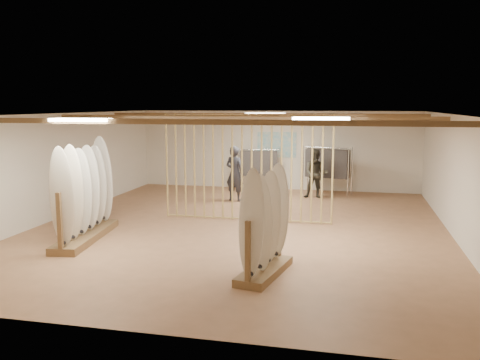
% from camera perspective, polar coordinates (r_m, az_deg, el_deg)
% --- Properties ---
extents(floor, '(12.00, 12.00, 0.00)m').
position_cam_1_polar(floor, '(12.67, 0.00, -5.37)').
color(floor, '#A97652').
rests_on(floor, ground).
extents(ceiling, '(12.00, 12.00, 0.00)m').
position_cam_1_polar(ceiling, '(12.30, 0.00, 7.39)').
color(ceiling, gray).
rests_on(ceiling, ground).
extents(wall_back, '(12.00, 0.00, 12.00)m').
position_cam_1_polar(wall_back, '(18.27, 4.15, 3.36)').
color(wall_back, white).
rests_on(wall_back, ground).
extents(wall_front, '(12.00, 0.00, 12.00)m').
position_cam_1_polar(wall_front, '(6.78, -11.28, -5.71)').
color(wall_front, white).
rests_on(wall_front, ground).
extents(wall_left, '(0.00, 12.00, 12.00)m').
position_cam_1_polar(wall_left, '(14.35, -19.87, 1.44)').
color(wall_left, white).
rests_on(wall_left, ground).
extents(wall_right, '(0.00, 12.00, 12.00)m').
position_cam_1_polar(wall_right, '(12.33, 23.31, 0.16)').
color(wall_right, white).
rests_on(wall_right, ground).
extents(ceiling_slats, '(9.50, 6.12, 0.10)m').
position_cam_1_polar(ceiling_slats, '(12.30, 0.00, 7.02)').
color(ceiling_slats, brown).
rests_on(ceiling_slats, ground).
extents(light_panels, '(1.20, 0.35, 0.06)m').
position_cam_1_polar(light_panels, '(12.30, 0.00, 7.11)').
color(light_panels, white).
rests_on(light_panels, ground).
extents(bamboo_partition, '(4.45, 0.05, 2.78)m').
position_cam_1_polar(bamboo_partition, '(13.18, 0.77, 1.36)').
color(bamboo_partition, tan).
rests_on(bamboo_partition, ground).
extents(poster, '(1.40, 0.03, 0.90)m').
position_cam_1_polar(poster, '(18.24, 4.15, 3.98)').
color(poster, '#369DC0').
rests_on(poster, ground).
extents(rack_left, '(0.96, 2.77, 2.19)m').
position_cam_1_polar(rack_left, '(11.96, -17.02, -2.93)').
color(rack_left, brown).
rests_on(rack_left, floor).
extents(rack_right, '(0.84, 1.73, 1.93)m').
position_cam_1_polar(rack_right, '(9.11, 2.79, -6.71)').
color(rack_right, brown).
rests_on(rack_right, floor).
extents(clothing_rack_a, '(1.40, 0.55, 1.51)m').
position_cam_1_polar(clothing_rack_a, '(17.82, 2.11, 1.90)').
color(clothing_rack_a, silver).
rests_on(clothing_rack_a, floor).
extents(clothing_rack_b, '(1.50, 0.76, 1.66)m').
position_cam_1_polar(clothing_rack_b, '(17.19, 9.79, 1.85)').
color(clothing_rack_b, silver).
rests_on(clothing_rack_b, floor).
extents(shopper_a, '(0.85, 0.71, 1.98)m').
position_cam_1_polar(shopper_a, '(15.99, -0.59, 1.15)').
color(shopper_a, '#292931').
rests_on(shopper_a, floor).
extents(shopper_b, '(0.90, 0.71, 1.82)m').
position_cam_1_polar(shopper_b, '(16.59, 8.53, 1.04)').
color(shopper_b, '#302D25').
rests_on(shopper_b, floor).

